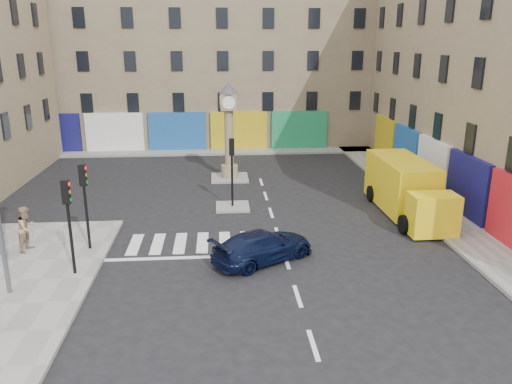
{
  "coord_description": "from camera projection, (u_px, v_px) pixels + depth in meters",
  "views": [
    {
      "loc": [
        -2.69,
        -17.72,
        8.69
      ],
      "look_at": [
        -1.0,
        4.28,
        2.0
      ],
      "focal_mm": 35.0,
      "sensor_mm": 36.0,
      "label": 1
    }
  ],
  "objects": [
    {
      "name": "sidewalk_right",
      "position": [
        410.0,
        192.0,
        29.78
      ],
      "size": [
        2.6,
        30.0,
        0.15
      ],
      "primitive_type": "cube",
      "color": "gray",
      "rests_on": "ground"
    },
    {
      "name": "island_near",
      "position": [
        233.0,
        207.0,
        27.1
      ],
      "size": [
        1.8,
        1.8,
        0.12
      ],
      "primitive_type": "cube",
      "color": "gray",
      "rests_on": "ground"
    },
    {
      "name": "pedestrian_blue",
      "position": [
        0.0,
        237.0,
        20.33
      ],
      "size": [
        0.53,
        0.71,
        1.78
      ],
      "primitive_type": "imported",
      "rotation": [
        0.0,
        0.0,
        1.74
      ],
      "color": "#5C85D3",
      "rests_on": "sidewalk_left"
    },
    {
      "name": "traffic_light_left_far",
      "position": [
        84.0,
        193.0,
        20.74
      ],
      "size": [
        0.28,
        0.22,
        3.7
      ],
      "color": "black",
      "rests_on": "sidewalk_left"
    },
    {
      "name": "traffic_light_left_near",
      "position": [
        68.0,
        212.0,
        18.45
      ],
      "size": [
        0.28,
        0.22,
        3.7
      ],
      "color": "black",
      "rests_on": "sidewalk_left"
    },
    {
      "name": "sidewalk_far",
      "position": [
        202.0,
        152.0,
        40.49
      ],
      "size": [
        32.0,
        2.4,
        0.15
      ],
      "primitive_type": "cube",
      "color": "gray",
      "rests_on": "ground"
    },
    {
      "name": "island_far",
      "position": [
        230.0,
        178.0,
        32.82
      ],
      "size": [
        2.4,
        2.4,
        0.12
      ],
      "primitive_type": "cube",
      "color": "gray",
      "rests_on": "ground"
    },
    {
      "name": "ground",
      "position": [
        290.0,
        271.0,
        19.63
      ],
      "size": [
        120.0,
        120.0,
        0.0
      ],
      "primitive_type": "plane",
      "color": "black",
      "rests_on": "ground"
    },
    {
      "name": "pedestrian_tan",
      "position": [
        27.0,
        228.0,
        21.02
      ],
      "size": [
        0.97,
        1.11,
        1.94
      ],
      "primitive_type": "imported",
      "rotation": [
        0.0,
        0.0,
        1.29
      ],
      "color": "#987A5E",
      "rests_on": "sidewalk_left"
    },
    {
      "name": "building_far",
      "position": [
        201.0,
        43.0,
        43.58
      ],
      "size": [
        32.0,
        10.0,
        17.0
      ],
      "primitive_type": "cube",
      "color": "#807255",
      "rests_on": "ground"
    },
    {
      "name": "yellow_van",
      "position": [
        406.0,
        188.0,
        25.93
      ],
      "size": [
        2.61,
        7.49,
        2.72
      ],
      "rotation": [
        0.0,
        0.0,
        0.01
      ],
      "color": "yellow",
      "rests_on": "ground"
    },
    {
      "name": "traffic_light_island",
      "position": [
        232.0,
        161.0,
        26.36
      ],
      "size": [
        0.28,
        0.22,
        3.7
      ],
      "color": "black",
      "rests_on": "island_near"
    },
    {
      "name": "navy_sedan",
      "position": [
        263.0,
        246.0,
        20.41
      ],
      "size": [
        4.72,
        3.86,
        1.29
      ],
      "primitive_type": "imported",
      "rotation": [
        0.0,
        0.0,
        2.12
      ],
      "color": "black",
      "rests_on": "ground"
    },
    {
      "name": "clock_pillar",
      "position": [
        229.0,
        125.0,
        31.8
      ],
      "size": [
        1.2,
        1.2,
        6.1
      ],
      "color": "#967E62",
      "rests_on": "island_far"
    }
  ]
}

